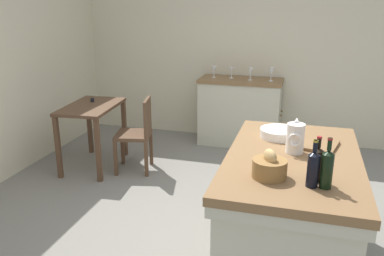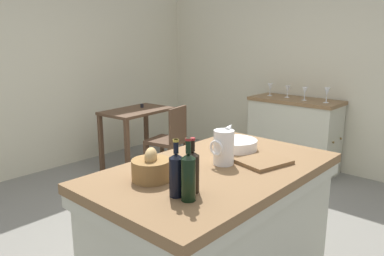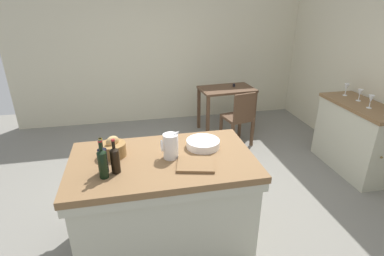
{
  "view_description": "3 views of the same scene",
  "coord_description": "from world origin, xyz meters",
  "px_view_note": "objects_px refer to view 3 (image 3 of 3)",
  "views": [
    {
      "loc": [
        -3.22,
        -0.7,
        2.0
      ],
      "look_at": [
        0.01,
        0.23,
        0.92
      ],
      "focal_mm": 37.94,
      "sensor_mm": 36.0,
      "label": 1
    },
    {
      "loc": [
        -2.14,
        -2.01,
        1.69
      ],
      "look_at": [
        0.16,
        0.06,
        0.94
      ],
      "focal_mm": 35.0,
      "sensor_mm": 36.0,
      "label": 2
    },
    {
      "loc": [
        -0.63,
        -2.94,
        2.2
      ],
      "look_at": [
        0.01,
        0.12,
        0.83
      ],
      "focal_mm": 28.15,
      "sensor_mm": 36.0,
      "label": 3
    }
  ],
  "objects_px": {
    "island_table": "(164,198)",
    "wine_bottle_green": "(103,163)",
    "wooden_chair": "(239,117)",
    "cutting_board": "(196,164)",
    "side_cabinet": "(356,137)",
    "wine_bottle_amber": "(103,159)",
    "writing_desk": "(227,95)",
    "wine_glass_left": "(371,99)",
    "wine_bottle_dark": "(115,159)",
    "wine_glass_right": "(346,87)",
    "bread_basket": "(113,149)",
    "wine_glass_middle": "(360,93)",
    "wash_bowl": "(203,144)",
    "pitcher": "(170,146)"
  },
  "relations": [
    {
      "from": "island_table",
      "to": "wine_bottle_green",
      "type": "relative_size",
      "value": 5.04
    },
    {
      "from": "wooden_chair",
      "to": "cutting_board",
      "type": "bearing_deg",
      "value": -119.59
    },
    {
      "from": "side_cabinet",
      "to": "wine_bottle_amber",
      "type": "distance_m",
      "value": 3.34
    },
    {
      "from": "writing_desk",
      "to": "wine_glass_left",
      "type": "xyz_separation_m",
      "value": [
        1.27,
        -1.72,
        0.4
      ]
    },
    {
      "from": "wine_bottle_amber",
      "to": "wine_glass_left",
      "type": "distance_m",
      "value": 3.22
    },
    {
      "from": "side_cabinet",
      "to": "wooden_chair",
      "type": "xyz_separation_m",
      "value": [
        -1.28,
        1.0,
        0.01
      ]
    },
    {
      "from": "cutting_board",
      "to": "wine_bottle_green",
      "type": "xyz_separation_m",
      "value": [
        -0.73,
        -0.02,
        0.12
      ]
    },
    {
      "from": "writing_desk",
      "to": "wine_bottle_dark",
      "type": "bearing_deg",
      "value": -124.42
    },
    {
      "from": "island_table",
      "to": "wine_bottle_amber",
      "type": "xyz_separation_m",
      "value": [
        -0.48,
        -0.12,
        0.54
      ]
    },
    {
      "from": "wine_bottle_amber",
      "to": "wine_glass_right",
      "type": "xyz_separation_m",
      "value": [
        3.16,
        1.33,
        0.01
      ]
    },
    {
      "from": "bread_basket",
      "to": "wine_bottle_green",
      "type": "relative_size",
      "value": 0.69
    },
    {
      "from": "side_cabinet",
      "to": "wine_bottle_amber",
      "type": "height_order",
      "value": "wine_bottle_amber"
    },
    {
      "from": "wooden_chair",
      "to": "wine_bottle_green",
      "type": "distance_m",
      "value": 2.82
    },
    {
      "from": "wine_bottle_dark",
      "to": "wine_glass_middle",
      "type": "relative_size",
      "value": 1.89
    },
    {
      "from": "wash_bowl",
      "to": "cutting_board",
      "type": "height_order",
      "value": "wash_bowl"
    },
    {
      "from": "pitcher",
      "to": "cutting_board",
      "type": "bearing_deg",
      "value": -44.85
    },
    {
      "from": "cutting_board",
      "to": "wine_glass_left",
      "type": "relative_size",
      "value": 1.85
    },
    {
      "from": "wash_bowl",
      "to": "wine_glass_middle",
      "type": "distance_m",
      "value": 2.46
    },
    {
      "from": "wash_bowl",
      "to": "cutting_board",
      "type": "bearing_deg",
      "value": -113.7
    },
    {
      "from": "wash_bowl",
      "to": "wine_glass_right",
      "type": "relative_size",
      "value": 1.87
    },
    {
      "from": "wooden_chair",
      "to": "wine_bottle_dark",
      "type": "relative_size",
      "value": 3.07
    },
    {
      "from": "pitcher",
      "to": "wine_bottle_amber",
      "type": "xyz_separation_m",
      "value": [
        -0.55,
        -0.12,
        0.01
      ]
    },
    {
      "from": "island_table",
      "to": "wash_bowl",
      "type": "xyz_separation_m",
      "value": [
        0.39,
        0.14,
        0.46
      ]
    },
    {
      "from": "side_cabinet",
      "to": "wine_bottle_dark",
      "type": "distance_m",
      "value": 3.26
    },
    {
      "from": "wine_bottle_dark",
      "to": "wine_glass_left",
      "type": "bearing_deg",
      "value": 15.54
    },
    {
      "from": "wine_bottle_amber",
      "to": "wine_bottle_green",
      "type": "xyz_separation_m",
      "value": [
        0.0,
        -0.08,
        0.01
      ]
    },
    {
      "from": "wine_bottle_dark",
      "to": "wine_bottle_amber",
      "type": "bearing_deg",
      "value": 165.77
    },
    {
      "from": "island_table",
      "to": "bread_basket",
      "type": "height_order",
      "value": "bread_basket"
    },
    {
      "from": "wine_glass_left",
      "to": "wine_glass_right",
      "type": "xyz_separation_m",
      "value": [
        0.05,
        0.52,
        -0.0
      ]
    },
    {
      "from": "wine_glass_middle",
      "to": "side_cabinet",
      "type": "bearing_deg",
      "value": -103.19
    },
    {
      "from": "wash_bowl",
      "to": "island_table",
      "type": "bearing_deg",
      "value": -161.03
    },
    {
      "from": "wine_bottle_dark",
      "to": "wine_bottle_amber",
      "type": "xyz_separation_m",
      "value": [
        -0.09,
        0.02,
        0.0
      ]
    },
    {
      "from": "cutting_board",
      "to": "wine_glass_left",
      "type": "bearing_deg",
      "value": 20.13
    },
    {
      "from": "side_cabinet",
      "to": "wine_bottle_green",
      "type": "relative_size",
      "value": 3.65
    },
    {
      "from": "wooden_chair",
      "to": "wine_glass_right",
      "type": "relative_size",
      "value": 5.4
    },
    {
      "from": "wash_bowl",
      "to": "wine_bottle_dark",
      "type": "distance_m",
      "value": 0.83
    },
    {
      "from": "wooden_chair",
      "to": "wine_glass_middle",
      "type": "bearing_deg",
      "value": -33.37
    },
    {
      "from": "wine_glass_middle",
      "to": "bread_basket",
      "type": "bearing_deg",
      "value": -165.12
    },
    {
      "from": "island_table",
      "to": "pitcher",
      "type": "height_order",
      "value": "pitcher"
    },
    {
      "from": "wooden_chair",
      "to": "wine_glass_left",
      "type": "relative_size",
      "value": 5.37
    },
    {
      "from": "cutting_board",
      "to": "wine_bottle_green",
      "type": "height_order",
      "value": "wine_bottle_green"
    },
    {
      "from": "wine_bottle_green",
      "to": "wine_glass_middle",
      "type": "relative_size",
      "value": 2.06
    },
    {
      "from": "writing_desk",
      "to": "bread_basket",
      "type": "bearing_deg",
      "value": -128.07
    },
    {
      "from": "writing_desk",
      "to": "wash_bowl",
      "type": "relative_size",
      "value": 3.05
    },
    {
      "from": "wine_bottle_green",
      "to": "wine_glass_right",
      "type": "height_order",
      "value": "wine_bottle_green"
    },
    {
      "from": "side_cabinet",
      "to": "wash_bowl",
      "type": "xyz_separation_m",
      "value": [
        -2.28,
        -0.69,
        0.48
      ]
    },
    {
      "from": "island_table",
      "to": "wine_glass_middle",
      "type": "height_order",
      "value": "wine_glass_middle"
    },
    {
      "from": "pitcher",
      "to": "wine_bottle_green",
      "type": "xyz_separation_m",
      "value": [
        -0.55,
        -0.2,
        0.01
      ]
    },
    {
      "from": "side_cabinet",
      "to": "bread_basket",
      "type": "height_order",
      "value": "bread_basket"
    },
    {
      "from": "wash_bowl",
      "to": "wine_glass_right",
      "type": "height_order",
      "value": "wine_glass_right"
    }
  ]
}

